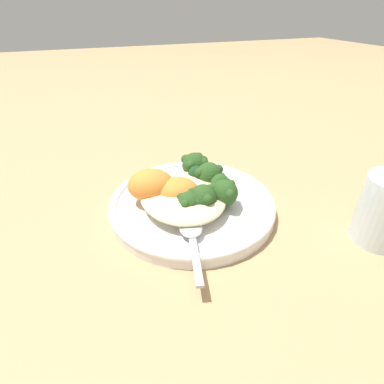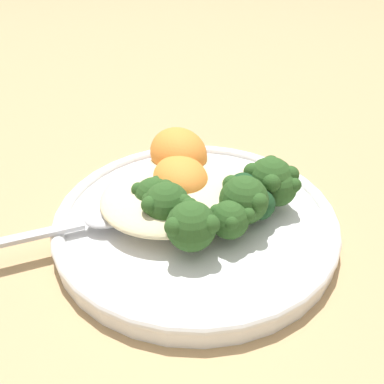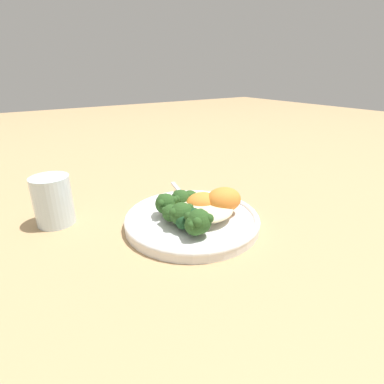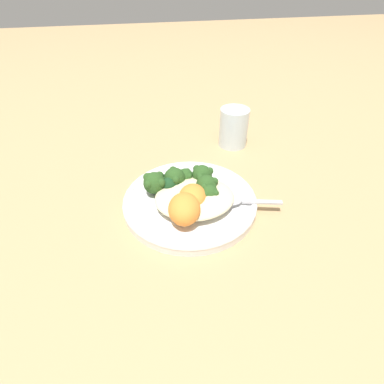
{
  "view_description": "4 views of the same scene",
  "coord_description": "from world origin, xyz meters",
  "px_view_note": "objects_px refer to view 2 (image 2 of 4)",
  "views": [
    {
      "loc": [
        -0.35,
        0.12,
        0.28
      ],
      "look_at": [
        -0.01,
        -0.01,
        0.04
      ],
      "focal_mm": 28.0,
      "sensor_mm": 36.0,
      "label": 1
    },
    {
      "loc": [
        -0.16,
        -0.23,
        0.22
      ],
      "look_at": [
        -0.0,
        -0.02,
        0.04
      ],
      "focal_mm": 35.0,
      "sensor_mm": 36.0,
      "label": 2
    },
    {
      "loc": [
        0.42,
        -0.3,
        0.28
      ],
      "look_at": [
        -0.02,
        -0.01,
        0.06
      ],
      "focal_mm": 28.0,
      "sensor_mm": 36.0,
      "label": 3
    },
    {
      "loc": [
        0.09,
        0.41,
        0.38
      ],
      "look_at": [
        -0.0,
        -0.0,
        0.05
      ],
      "focal_mm": 28.0,
      "sensor_mm": 36.0,
      "label": 4
    }
  ],
  "objects_px": {
    "spoon": "(98,219)",
    "broccoli_stalk_0": "(163,193)",
    "quinoa_mound": "(182,193)",
    "broccoli_stalk_5": "(262,187)",
    "broccoli_stalk_2": "(192,220)",
    "sweet_potato_chunk_0": "(178,153)",
    "kale_tuft": "(248,198)",
    "broccoli_stalk_1": "(172,201)",
    "plate": "(193,218)",
    "broccoli_stalk_3": "(220,208)",
    "broccoli_stalk_4": "(237,199)",
    "broccoli_stalk_6": "(261,181)",
    "sweet_potato_chunk_1": "(179,180)"
  },
  "relations": [
    {
      "from": "spoon",
      "to": "broccoli_stalk_0",
      "type": "bearing_deg",
      "value": -178.44
    },
    {
      "from": "quinoa_mound",
      "to": "broccoli_stalk_5",
      "type": "bearing_deg",
      "value": -33.38
    },
    {
      "from": "broccoli_stalk_2",
      "to": "quinoa_mound",
      "type": "bearing_deg",
      "value": -168.84
    },
    {
      "from": "sweet_potato_chunk_0",
      "to": "kale_tuft",
      "type": "xyz_separation_m",
      "value": [
        0.01,
        -0.09,
        -0.01
      ]
    },
    {
      "from": "broccoli_stalk_1",
      "to": "broccoli_stalk_2",
      "type": "distance_m",
      "value": 0.03
    },
    {
      "from": "plate",
      "to": "broccoli_stalk_5",
      "type": "relative_size",
      "value": 2.79
    },
    {
      "from": "broccoli_stalk_3",
      "to": "broccoli_stalk_5",
      "type": "xyz_separation_m",
      "value": [
        0.05,
        -0.0,
        0.0
      ]
    },
    {
      "from": "broccoli_stalk_1",
      "to": "sweet_potato_chunk_0",
      "type": "bearing_deg",
      "value": -157.88
    },
    {
      "from": "broccoli_stalk_4",
      "to": "broccoli_stalk_5",
      "type": "relative_size",
      "value": 1.05
    },
    {
      "from": "broccoli_stalk_6",
      "to": "plate",
      "type": "bearing_deg",
      "value": -155.24
    },
    {
      "from": "broccoli_stalk_3",
      "to": "quinoa_mound",
      "type": "bearing_deg",
      "value": -155.52
    },
    {
      "from": "broccoli_stalk_0",
      "to": "broccoli_stalk_4",
      "type": "bearing_deg",
      "value": 126.1
    },
    {
      "from": "quinoa_mound",
      "to": "sweet_potato_chunk_1",
      "type": "distance_m",
      "value": 0.01
    },
    {
      "from": "broccoli_stalk_1",
      "to": "sweet_potato_chunk_0",
      "type": "relative_size",
      "value": 1.36
    },
    {
      "from": "broccoli_stalk_2",
      "to": "broccoli_stalk_4",
      "type": "xyz_separation_m",
      "value": [
        0.05,
        -0.0,
        0.0
      ]
    },
    {
      "from": "broccoli_stalk_2",
      "to": "broccoli_stalk_6",
      "type": "relative_size",
      "value": 1.11
    },
    {
      "from": "plate",
      "to": "sweet_potato_chunk_0",
      "type": "distance_m",
      "value": 0.07
    },
    {
      "from": "broccoli_stalk_5",
      "to": "spoon",
      "type": "bearing_deg",
      "value": -154.01
    },
    {
      "from": "quinoa_mound",
      "to": "broccoli_stalk_4",
      "type": "relative_size",
      "value": 1.53
    },
    {
      "from": "broccoli_stalk_5",
      "to": "quinoa_mound",
      "type": "bearing_deg",
      "value": -163.89
    },
    {
      "from": "broccoli_stalk_3",
      "to": "kale_tuft",
      "type": "distance_m",
      "value": 0.03
    },
    {
      "from": "broccoli_stalk_5",
      "to": "spoon",
      "type": "xyz_separation_m",
      "value": [
        -0.13,
        0.06,
        -0.01
      ]
    },
    {
      "from": "broccoli_stalk_6",
      "to": "broccoli_stalk_5",
      "type": "bearing_deg",
      "value": -70.48
    },
    {
      "from": "broccoli_stalk_1",
      "to": "broccoli_stalk_6",
      "type": "bearing_deg",
      "value": 134.0
    },
    {
      "from": "broccoli_stalk_3",
      "to": "sweet_potato_chunk_0",
      "type": "xyz_separation_m",
      "value": [
        0.02,
        0.08,
        0.01
      ]
    },
    {
      "from": "broccoli_stalk_0",
      "to": "spoon",
      "type": "bearing_deg",
      "value": -19.42
    },
    {
      "from": "broccoli_stalk_1",
      "to": "broccoli_stalk_6",
      "type": "relative_size",
      "value": 1.1
    },
    {
      "from": "sweet_potato_chunk_1",
      "to": "broccoli_stalk_1",
      "type": "bearing_deg",
      "value": -134.24
    },
    {
      "from": "quinoa_mound",
      "to": "broccoli_stalk_5",
      "type": "distance_m",
      "value": 0.07
    },
    {
      "from": "broccoli_stalk_0",
      "to": "kale_tuft",
      "type": "distance_m",
      "value": 0.07
    },
    {
      "from": "broccoli_stalk_1",
      "to": "kale_tuft",
      "type": "xyz_separation_m",
      "value": [
        0.06,
        -0.03,
        -0.0
      ]
    },
    {
      "from": "broccoli_stalk_0",
      "to": "broccoli_stalk_3",
      "type": "relative_size",
      "value": 0.68
    },
    {
      "from": "broccoli_stalk_6",
      "to": "sweet_potato_chunk_1",
      "type": "height_order",
      "value": "broccoli_stalk_6"
    },
    {
      "from": "plate",
      "to": "broccoli_stalk_1",
      "type": "distance_m",
      "value": 0.03
    },
    {
      "from": "broccoli_stalk_1",
      "to": "kale_tuft",
      "type": "relative_size",
      "value": 1.91
    },
    {
      "from": "sweet_potato_chunk_1",
      "to": "spoon",
      "type": "height_order",
      "value": "sweet_potato_chunk_1"
    },
    {
      "from": "quinoa_mound",
      "to": "kale_tuft",
      "type": "relative_size",
      "value": 3.01
    },
    {
      "from": "broccoli_stalk_5",
      "to": "broccoli_stalk_6",
      "type": "height_order",
      "value": "broccoli_stalk_6"
    },
    {
      "from": "plate",
      "to": "sweet_potato_chunk_0",
      "type": "relative_size",
      "value": 3.72
    },
    {
      "from": "broccoli_stalk_4",
      "to": "broccoli_stalk_1",
      "type": "bearing_deg",
      "value": -134.12
    },
    {
      "from": "broccoli_stalk_1",
      "to": "broccoli_stalk_3",
      "type": "distance_m",
      "value": 0.04
    },
    {
      "from": "broccoli_stalk_1",
      "to": "broccoli_stalk_5",
      "type": "distance_m",
      "value": 0.08
    },
    {
      "from": "quinoa_mound",
      "to": "broccoli_stalk_4",
      "type": "xyz_separation_m",
      "value": [
        0.03,
        -0.04,
        0.01
      ]
    },
    {
      "from": "broccoli_stalk_2",
      "to": "broccoli_stalk_5",
      "type": "relative_size",
      "value": 1.02
    },
    {
      "from": "broccoli_stalk_1",
      "to": "broccoli_stalk_3",
      "type": "height_order",
      "value": "broccoli_stalk_1"
    },
    {
      "from": "broccoli_stalk_4",
      "to": "broccoli_stalk_0",
      "type": "bearing_deg",
      "value": -146.98
    },
    {
      "from": "quinoa_mound",
      "to": "broccoli_stalk_2",
      "type": "distance_m",
      "value": 0.05
    },
    {
      "from": "broccoli_stalk_4",
      "to": "kale_tuft",
      "type": "height_order",
      "value": "broccoli_stalk_4"
    },
    {
      "from": "plate",
      "to": "kale_tuft",
      "type": "distance_m",
      "value": 0.05
    },
    {
      "from": "plate",
      "to": "sweet_potato_chunk_1",
      "type": "bearing_deg",
      "value": 87.28
    }
  ]
}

